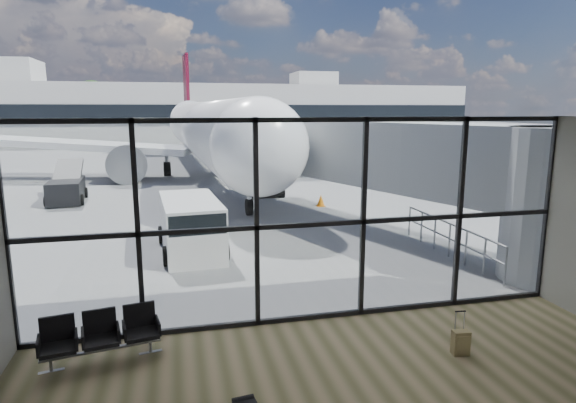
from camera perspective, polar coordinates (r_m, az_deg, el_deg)
name	(u,v)px	position (r m, az deg, el deg)	size (l,w,h in m)	color
ground	(203,155)	(50.05, -10.01, 5.43)	(220.00, 220.00, 0.00)	slate
lounge_shell	(422,280)	(6.04, 15.56, -8.97)	(12.02, 8.01, 4.51)	brown
glass_curtain_wall	(311,222)	(10.44, 2.76, -2.48)	(12.10, 0.12, 4.50)	white
jet_bridge	(384,160)	(18.61, 11.36, 4.85)	(8.00, 16.50, 4.33)	#A8ABAE
apron_railing	(450,235)	(16.19, 18.60, -3.76)	(0.06, 5.46, 1.11)	gray
far_terminal	(189,112)	(71.76, -11.65, 10.36)	(80.00, 12.20, 11.00)	#ADADA9
tree_3	(9,109)	(85.26, -30.17, 9.47)	(4.95, 4.95, 7.12)	#382619
tree_4	(52,105)	(83.76, -26.23, 10.24)	(5.61, 5.61, 8.07)	#382619
tree_5	(93,101)	(82.67, -22.14, 10.99)	(6.27, 6.27, 9.03)	#382619
seating_row	(101,333)	(10.00, -21.32, -14.35)	(2.12, 0.94, 0.94)	gray
suitcase	(461,343)	(10.16, 19.79, -15.45)	(0.34, 0.26, 0.87)	olive
airliner	(207,130)	(36.11, -9.61, 8.34)	(34.32, 39.77, 10.24)	white
service_van	(191,226)	(16.08, -11.41, -2.81)	(2.22, 4.17, 1.76)	silver
belt_loader	(67,189)	(26.89, -24.75, 1.38)	(1.96, 4.42, 1.99)	black
traffic_cone_a	(189,219)	(20.04, -11.63, -2.00)	(0.38, 0.38, 0.54)	orange
traffic_cone_b	(321,201)	(23.44, 3.90, 0.11)	(0.40, 0.40, 0.58)	orange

